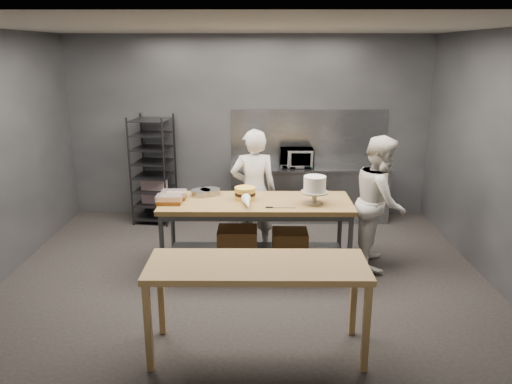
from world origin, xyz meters
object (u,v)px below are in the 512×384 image
work_table (258,227)px  near_counter (257,272)px  microwave (297,158)px  frosted_cake_stand (315,186)px  chef_behind (254,191)px  chef_right (380,202)px  layer_cake (245,193)px  speed_rack (154,170)px

work_table → near_counter: 1.87m
microwave → frosted_cake_stand: (0.07, -2.10, 0.10)m
chef_behind → frosted_cake_stand: bearing=130.1°
microwave → frosted_cake_stand: bearing=-88.1°
chef_right → microwave: 2.06m
chef_right → frosted_cake_stand: 0.97m
work_table → layer_cake: layer_cake is taller
chef_behind → layer_cake: 0.60m
microwave → chef_behind: bearing=-117.0°
layer_cake → chef_right: bearing=3.6°
chef_behind → near_counter: bearing=86.0°
chef_behind → microwave: 1.53m
chef_right → near_counter: bearing=155.1°
frosted_cake_stand → near_counter: bearing=-111.8°
work_table → layer_cake: 0.46m
work_table → frosted_cake_stand: 0.91m
layer_cake → microwave: bearing=67.6°
chef_behind → speed_rack: bearing=-42.9°
speed_rack → work_table: bearing=-48.2°
chef_behind → frosted_cake_stand: chef_behind is taller
chef_behind → chef_right: chef_behind is taller
frosted_cake_stand → microwave: bearing=91.9°
speed_rack → chef_right: 3.72m
work_table → chef_right: (1.59, 0.18, 0.29)m
chef_right → layer_cake: 1.75m
near_counter → chef_right: bearing=52.1°
near_counter → chef_right: (1.58, 2.03, 0.05)m
work_table → chef_right: size_ratio=1.39×
near_counter → chef_right: chef_right is taller
microwave → layer_cake: 2.08m
speed_rack → frosted_cake_stand: bearing=-39.9°
near_counter → microwave: 3.90m
speed_rack → frosted_cake_stand: (2.41, -2.02, 0.29)m
chef_right → layer_cake: (-1.74, -0.11, 0.14)m
chef_behind → layer_cake: bearing=74.6°
work_table → chef_right: 1.62m
near_counter → work_table: bearing=90.1°
work_table → chef_behind: chef_behind is taller
near_counter → chef_behind: bearing=91.3°
speed_rack → frosted_cake_stand: 3.15m
chef_right → layer_cake: size_ratio=6.52×
speed_rack → chef_behind: speed_rack is taller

